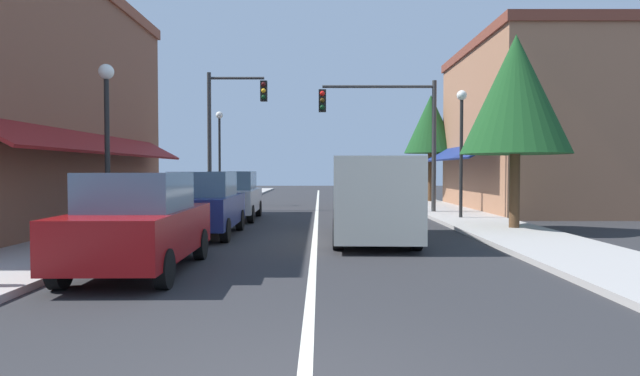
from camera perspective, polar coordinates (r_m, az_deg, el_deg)
ground_plane at (r=22.00m, az=-0.57°, el=-2.81°), size 80.00×80.00×0.00m
sidewalk_left at (r=22.71m, az=-14.60°, el=-2.57°), size 2.60×56.00×0.12m
sidewalk_right at (r=22.64m, az=13.50°, el=-2.57°), size 2.60×56.00×0.12m
lane_center_stripe at (r=22.00m, az=-0.57°, el=-2.80°), size 0.14×52.00×0.01m
storefront_left_block at (r=18.64m, az=-31.03°, el=8.04°), size 6.35×14.20×7.78m
storefront_right_block at (r=25.79m, az=21.37°, el=6.05°), size 6.86×10.20×7.45m
parked_car_nearest_left at (r=9.95m, az=-18.97°, el=-3.58°), size 1.85×4.13×1.77m
parked_car_second_left at (r=14.98m, az=-12.48°, el=-1.70°), size 1.83×4.12×1.77m
parked_car_third_left at (r=19.79m, az=-9.47°, el=-0.81°), size 1.84×4.13×1.77m
van_in_lane at (r=13.71m, az=5.39°, el=-0.88°), size 2.12×5.23×2.12m
traffic_signal_mast_arm at (r=22.08m, az=7.62°, el=6.89°), size 4.81×0.50×5.47m
traffic_signal_left_corner at (r=24.21m, az=-10.11°, el=7.06°), size 2.70×0.50×6.15m
street_lamp_left_near at (r=13.72m, az=-22.03°, el=6.55°), size 0.36×0.36×4.33m
street_lamp_right_mid at (r=19.78m, az=14.65°, el=5.73°), size 0.36×0.36×4.66m
street_lamp_left_far at (r=27.58m, az=-10.90°, el=4.81°), size 0.36×0.36×4.78m
tree_right_near at (r=16.87m, az=19.95°, el=9.32°), size 3.18×3.18×5.79m
tree_right_far at (r=29.87m, az=11.53°, el=6.65°), size 2.88×2.88×5.91m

